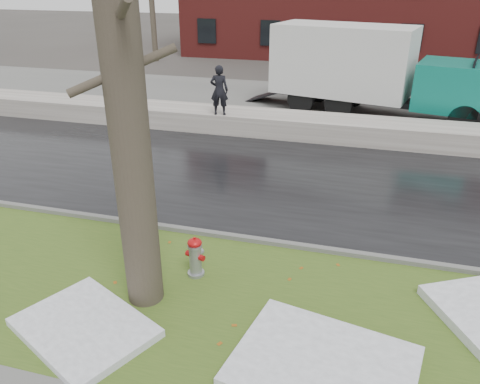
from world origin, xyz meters
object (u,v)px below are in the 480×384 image
(box_truck, at_px, (369,69))
(fire_hydrant, at_px, (195,255))
(worker, at_px, (219,90))
(tree, at_px, (123,76))

(box_truck, bearing_deg, fire_hydrant, -89.21)
(fire_hydrant, height_order, worker, worker)
(worker, bearing_deg, tree, 89.96)
(tree, bearing_deg, box_truck, 75.93)
(fire_hydrant, distance_m, box_truck, 13.15)
(fire_hydrant, distance_m, tree, 3.71)
(tree, xyz_separation_m, box_truck, (3.43, 13.67, -2.17))
(box_truck, xyz_separation_m, worker, (-5.03, -4.18, -0.24))
(tree, bearing_deg, worker, 99.60)
(fire_hydrant, bearing_deg, box_truck, 93.62)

